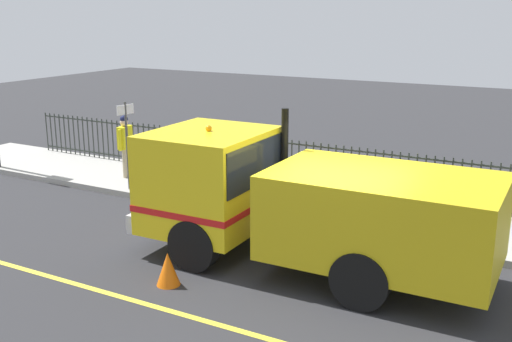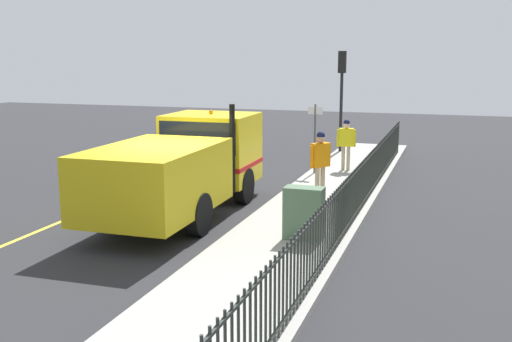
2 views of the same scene
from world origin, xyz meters
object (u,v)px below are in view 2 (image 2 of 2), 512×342
at_px(work_truck, 187,161).
at_px(worker_standing, 320,157).
at_px(traffic_light_near, 342,80).
at_px(street_sign, 315,130).
at_px(pedestrian_distant, 346,139).
at_px(traffic_cone, 151,186).
at_px(utility_cabinet, 304,213).

bearing_deg(work_truck, worker_standing, 34.57).
distance_m(traffic_light_near, street_sign, 5.05).
distance_m(pedestrian_distant, street_sign, 1.26).
xyz_separation_m(worker_standing, pedestrian_distant, (-0.05, 4.22, -0.06)).
height_order(pedestrian_distant, traffic_cone, pedestrian_distant).
xyz_separation_m(worker_standing, traffic_cone, (-4.72, -0.67, -0.95)).
bearing_deg(work_truck, street_sign, 69.07).
bearing_deg(street_sign, worker_standing, -74.71).
distance_m(pedestrian_distant, traffic_light_near, 4.49).
xyz_separation_m(traffic_cone, street_sign, (3.79, 4.06, 1.26)).
distance_m(traffic_light_near, traffic_cone, 10.02).
bearing_deg(worker_standing, work_truck, -15.61).
distance_m(pedestrian_distant, traffic_cone, 6.82).
relative_size(pedestrian_distant, traffic_cone, 2.92).
xyz_separation_m(pedestrian_distant, traffic_cone, (-4.67, -4.89, -0.89)).
xyz_separation_m(work_truck, traffic_light_near, (1.95, 10.32, 1.62)).
relative_size(traffic_light_near, traffic_cone, 6.78).
distance_m(utility_cabinet, traffic_cone, 6.07).
bearing_deg(worker_standing, utility_cabinet, 46.39).
relative_size(worker_standing, street_sign, 0.80).
bearing_deg(street_sign, utility_cabinet, -78.84).
bearing_deg(traffic_cone, work_truck, -38.32).
distance_m(worker_standing, traffic_light_near, 8.47).
bearing_deg(work_truck, traffic_light_near, 78.52).
bearing_deg(traffic_cone, utility_cabinet, -30.78).
distance_m(work_truck, traffic_cone, 2.49).
relative_size(work_truck, traffic_cone, 11.22).
height_order(worker_standing, utility_cabinet, worker_standing).
relative_size(traffic_light_near, street_sign, 1.76).
bearing_deg(utility_cabinet, street_sign, 101.16).
bearing_deg(traffic_light_near, pedestrian_distant, 102.00).
height_order(utility_cabinet, traffic_cone, utility_cabinet).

